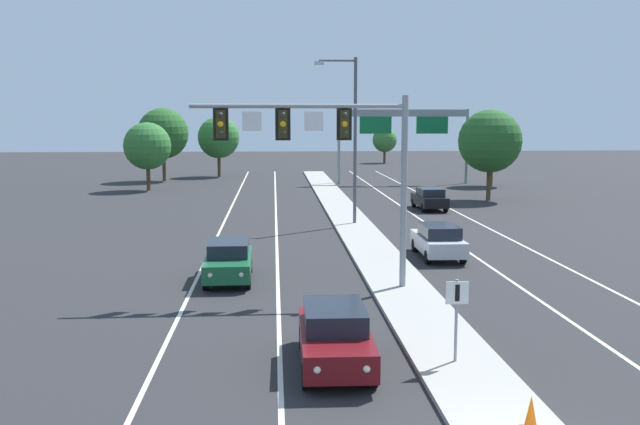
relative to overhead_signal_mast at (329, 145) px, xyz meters
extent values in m
cube|color=#9E9B93|center=(2.79, 4.20, -5.44)|extent=(2.40, 110.00, 0.15)
cube|color=silver|center=(-1.91, 11.20, -5.52)|extent=(0.14, 100.00, 0.01)
cube|color=silver|center=(7.49, 11.20, -5.52)|extent=(0.14, 100.00, 0.01)
cube|color=silver|center=(-5.21, 11.20, -5.52)|extent=(0.14, 100.00, 0.01)
cube|color=silver|center=(10.79, 11.20, -5.52)|extent=(0.14, 100.00, 0.01)
cylinder|color=gray|center=(2.84, 0.01, -1.77)|extent=(0.24, 0.24, 7.20)
cylinder|color=gray|center=(-1.12, 0.01, 1.43)|extent=(7.91, 0.16, 0.16)
cube|color=black|center=(0.58, 0.05, 0.78)|extent=(0.56, 0.06, 1.20)
cube|color=#38330F|center=(0.58, 0.01, 0.78)|extent=(0.32, 0.32, 1.00)
sphere|color=#282828|center=(0.58, -0.16, 1.10)|extent=(0.22, 0.22, 0.22)
sphere|color=#F2A819|center=(0.58, -0.16, 0.78)|extent=(0.22, 0.22, 0.22)
sphere|color=#282828|center=(0.58, -0.16, 0.46)|extent=(0.22, 0.22, 0.22)
cube|color=black|center=(-1.69, 0.05, 0.78)|extent=(0.56, 0.06, 1.20)
cube|color=#38330F|center=(-1.69, 0.01, 0.78)|extent=(0.32, 0.32, 1.00)
sphere|color=#282828|center=(-1.69, -0.16, 1.10)|extent=(0.22, 0.22, 0.22)
sphere|color=#F2A819|center=(-1.69, -0.16, 0.78)|extent=(0.22, 0.22, 0.22)
sphere|color=#282828|center=(-1.69, -0.16, 0.46)|extent=(0.22, 0.22, 0.22)
cube|color=black|center=(-3.95, 0.05, 0.78)|extent=(0.56, 0.06, 1.20)
cube|color=#38330F|center=(-3.95, 0.01, 0.78)|extent=(0.32, 0.32, 1.00)
sphere|color=#282828|center=(-3.95, -0.16, 1.10)|extent=(0.22, 0.22, 0.22)
sphere|color=#F2A819|center=(-3.95, -0.16, 0.78)|extent=(0.22, 0.22, 0.22)
sphere|color=#282828|center=(-3.95, -0.16, 0.46)|extent=(0.22, 0.22, 0.22)
cube|color=white|center=(-0.56, -0.01, 0.88)|extent=(0.70, 0.04, 0.70)
cube|color=white|center=(-2.82, -0.01, 0.88)|extent=(0.70, 0.04, 0.70)
cylinder|color=gray|center=(2.70, -8.30, -4.27)|extent=(0.08, 0.08, 2.20)
cube|color=white|center=(2.70, -8.33, -3.52)|extent=(0.60, 0.03, 0.60)
cube|color=black|center=(2.70, -8.35, -3.52)|extent=(0.12, 0.01, 0.44)
cylinder|color=#4C4C51|center=(2.91, 16.39, -0.37)|extent=(0.20, 0.20, 10.00)
cylinder|color=#4C4C51|center=(1.81, 16.39, 4.43)|extent=(2.20, 0.12, 0.12)
cube|color=#B7B7B2|center=(0.71, 16.39, 4.28)|extent=(0.56, 0.28, 0.20)
cube|color=#5B0F14|center=(-0.46, -8.06, -4.85)|extent=(1.86, 4.42, 0.70)
cube|color=black|center=(-0.46, -7.84, -4.22)|extent=(1.62, 2.40, 0.56)
sphere|color=#EAE5C6|center=(0.08, -10.25, -4.80)|extent=(0.18, 0.18, 0.18)
sphere|color=#EAE5C6|center=(-1.07, -10.24, -4.80)|extent=(0.18, 0.18, 0.18)
cylinder|color=black|center=(0.31, -9.58, -5.20)|extent=(0.23, 0.64, 0.64)
cylinder|color=black|center=(-1.29, -9.55, -5.20)|extent=(0.23, 0.64, 0.64)
cylinder|color=black|center=(0.36, -6.58, -5.20)|extent=(0.23, 0.64, 0.64)
cylinder|color=black|center=(-1.24, -6.55, -5.20)|extent=(0.23, 0.64, 0.64)
cube|color=#195633|center=(-3.88, 2.01, -4.85)|extent=(1.85, 4.42, 0.70)
cube|color=black|center=(-3.89, 2.23, -4.22)|extent=(1.61, 2.39, 0.56)
sphere|color=#EAE5C6|center=(-3.28, -0.16, -4.80)|extent=(0.18, 0.18, 0.18)
sphere|color=#EAE5C6|center=(-4.43, -0.17, -4.80)|extent=(0.18, 0.18, 0.18)
cylinder|color=black|center=(-3.07, 0.52, -5.20)|extent=(0.23, 0.64, 0.64)
cylinder|color=black|center=(-4.67, 0.50, -5.20)|extent=(0.23, 0.64, 0.64)
cylinder|color=black|center=(-3.10, 3.52, -5.20)|extent=(0.23, 0.64, 0.64)
cylinder|color=black|center=(-4.70, 3.50, -5.20)|extent=(0.23, 0.64, 0.64)
cube|color=#B7B7BC|center=(5.67, 6.13, -4.85)|extent=(1.83, 4.41, 0.70)
cube|color=black|center=(5.67, 5.91, -4.22)|extent=(1.60, 2.39, 0.56)
sphere|color=#EAE5C6|center=(5.10, 8.31, -4.80)|extent=(0.18, 0.18, 0.18)
sphere|color=#EAE5C6|center=(6.26, 8.31, -4.80)|extent=(0.18, 0.18, 0.18)
cylinder|color=black|center=(4.88, 7.64, -5.20)|extent=(0.22, 0.64, 0.64)
cylinder|color=black|center=(6.48, 7.63, -5.20)|extent=(0.22, 0.64, 0.64)
cylinder|color=black|center=(4.86, 4.64, -5.20)|extent=(0.22, 0.64, 0.64)
cylinder|color=black|center=(6.46, 4.63, -5.20)|extent=(0.22, 0.64, 0.64)
cube|color=black|center=(9.16, 23.45, -4.85)|extent=(1.89, 4.44, 0.70)
cube|color=black|center=(9.17, 23.23, -4.22)|extent=(1.63, 2.41, 0.56)
sphere|color=#EAE5C6|center=(8.54, 25.62, -4.80)|extent=(0.18, 0.18, 0.18)
sphere|color=#EAE5C6|center=(9.69, 25.64, -4.80)|extent=(0.18, 0.18, 0.18)
cylinder|color=black|center=(8.33, 24.93, -5.20)|extent=(0.23, 0.64, 0.64)
cylinder|color=black|center=(9.93, 24.97, -5.20)|extent=(0.23, 0.64, 0.64)
cylinder|color=black|center=(8.39, 21.93, -5.20)|extent=(0.23, 0.64, 0.64)
cylinder|color=black|center=(9.99, 21.97, -5.20)|extent=(0.23, 0.64, 0.64)
cone|color=orange|center=(3.17, -12.45, -4.98)|extent=(0.28, 0.28, 0.70)
cylinder|color=gray|center=(4.49, 43.65, -1.77)|extent=(0.28, 0.28, 7.50)
cylinder|color=gray|center=(17.49, 43.65, -1.77)|extent=(0.28, 0.28, 7.50)
cube|color=gray|center=(10.99, 43.65, 1.58)|extent=(13.00, 0.36, 0.70)
cube|color=#0F6033|center=(8.13, 43.45, 0.38)|extent=(3.20, 0.08, 1.70)
cube|color=#0F6033|center=(13.85, 43.45, 0.38)|extent=(3.20, 0.08, 1.70)
cylinder|color=#4C3823|center=(19.14, 40.69, -4.31)|extent=(0.36, 0.36, 2.42)
sphere|color=#1E4C28|center=(19.14, 40.69, -1.33)|extent=(4.43, 4.43, 4.43)
cylinder|color=#4C3823|center=(-13.58, 48.31, -4.07)|extent=(0.36, 0.36, 2.90)
sphere|color=#235623|center=(-13.58, 48.31, -0.50)|extent=(5.30, 5.30, 5.30)
cylinder|color=#4C3823|center=(-8.25, 53.73, -4.24)|extent=(0.36, 0.36, 2.56)
sphere|color=#2D6B2D|center=(-8.25, 53.73, -1.08)|extent=(4.69, 4.69, 4.69)
cylinder|color=#4C3823|center=(15.17, 28.77, -4.14)|extent=(0.36, 0.36, 2.75)
sphere|color=#235623|center=(15.17, 28.77, -0.76)|extent=(5.03, 5.03, 5.03)
cylinder|color=#4C3823|center=(14.47, 77.19, -4.52)|extent=(0.36, 0.36, 1.99)
sphere|color=#387533|center=(14.47, 77.19, -2.08)|extent=(3.64, 3.64, 3.64)
cylinder|color=#4C3823|center=(-13.50, 38.55, -4.34)|extent=(0.36, 0.36, 2.35)
sphere|color=#2D6B2D|center=(-13.50, 38.55, -1.45)|extent=(4.30, 4.30, 4.30)
camera|label=1|loc=(-2.03, -25.61, 0.95)|focal=38.94mm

